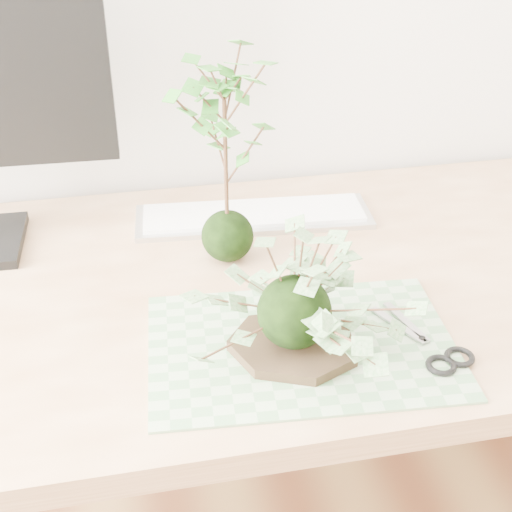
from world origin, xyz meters
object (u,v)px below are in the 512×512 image
at_px(maple_kokedama, 225,115).
at_px(keyboard, 254,216).
at_px(ivy_kokedama, 295,282).
at_px(desk, 257,325).

xyz_separation_m(maple_kokedama, keyboard, (0.07, 0.12, -0.24)).
bearing_deg(ivy_kokedama, desk, 93.87).
relative_size(ivy_kokedama, keyboard, 0.85).
relative_size(desk, ivy_kokedama, 4.39).
bearing_deg(maple_kokedama, desk, -65.06).
relative_size(desk, maple_kokedama, 4.54).
height_order(desk, keyboard, keyboard).
bearing_deg(keyboard, maple_kokedama, -114.09).
relative_size(desk, keyboard, 3.73).
relative_size(ivy_kokedama, maple_kokedama, 1.03).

